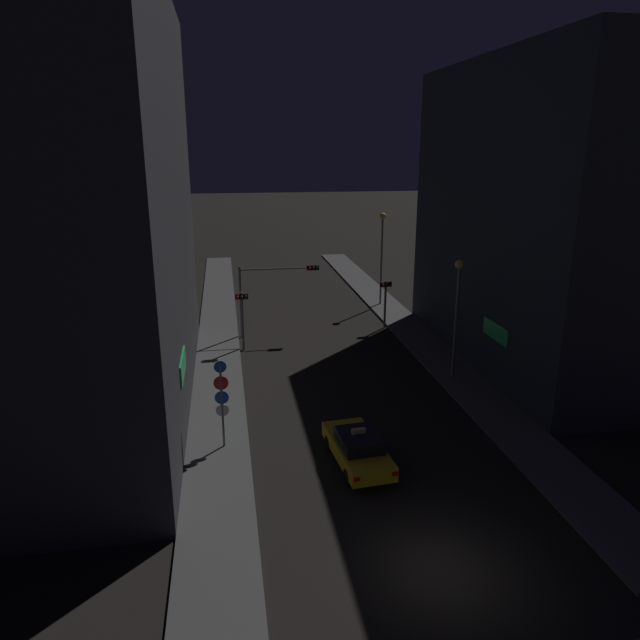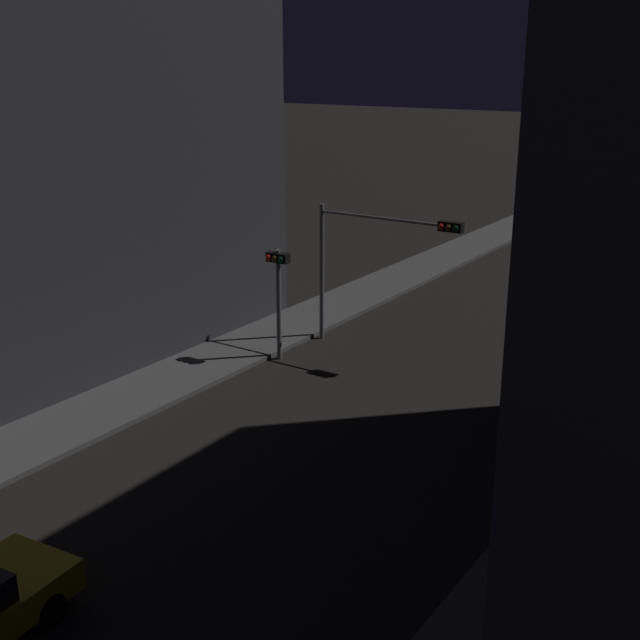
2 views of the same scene
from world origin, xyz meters
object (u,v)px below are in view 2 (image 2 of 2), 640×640
(traffic_light_overhead, at_px, (375,248))
(traffic_light_left_kerb, at_px, (278,282))
(traffic_light_right_kerb, at_px, (617,316))
(street_lamp_near_block, at_px, (554,342))

(traffic_light_overhead, distance_m, traffic_light_left_kerb, 3.49)
(traffic_light_overhead, xyz_separation_m, traffic_light_left_kerb, (-2.17, -2.57, -0.93))
(traffic_light_overhead, xyz_separation_m, traffic_light_right_kerb, (7.91, 0.51, -1.14))
(traffic_light_left_kerb, xyz_separation_m, traffic_light_right_kerb, (10.07, 3.08, -0.21))
(traffic_light_left_kerb, relative_size, traffic_light_right_kerb, 1.10)
(traffic_light_left_kerb, height_order, street_lamp_near_block, street_lamp_near_block)
(traffic_light_left_kerb, height_order, traffic_light_right_kerb, traffic_light_left_kerb)
(street_lamp_near_block, bearing_deg, traffic_light_left_kerb, 149.43)
(traffic_light_left_kerb, bearing_deg, traffic_light_right_kerb, 17.00)
(traffic_light_left_kerb, relative_size, street_lamp_near_block, 0.57)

